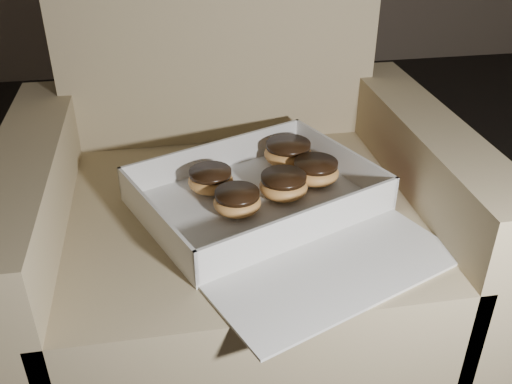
{
  "coord_description": "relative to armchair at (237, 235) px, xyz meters",
  "views": [
    {
      "loc": [
        -0.23,
        -0.5,
        0.94
      ],
      "look_at": [
        -0.08,
        0.36,
        0.42
      ],
      "focal_mm": 40.0,
      "sensor_mm": 36.0,
      "label": 1
    }
  ],
  "objects": [
    {
      "name": "donut_c",
      "position": [
        -0.05,
        -0.02,
        0.15
      ],
      "size": [
        0.08,
        0.08,
        0.04
      ],
      "color": "#E8AD51",
      "rests_on": "bakery_box"
    },
    {
      "name": "crumb_b",
      "position": [
        0.04,
        -0.15,
        0.13
      ],
      "size": [
        0.01,
        0.01,
        0.0
      ],
      "primitive_type": "ellipsoid",
      "color": "black",
      "rests_on": "bakery_box"
    },
    {
      "name": "donut_a",
      "position": [
        0.11,
        0.05,
        0.15
      ],
      "size": [
        0.1,
        0.1,
        0.05
      ],
      "color": "#E8AD51",
      "rests_on": "bakery_box"
    },
    {
      "name": "crumb_e",
      "position": [
        -0.1,
        -0.2,
        0.13
      ],
      "size": [
        0.01,
        0.01,
        0.0
      ],
      "primitive_type": "ellipsoid",
      "color": "black",
      "rests_on": "bakery_box"
    },
    {
      "name": "donut_d",
      "position": [
        0.08,
        -0.07,
        0.15
      ],
      "size": [
        0.09,
        0.09,
        0.04
      ],
      "color": "#E8AD51",
      "rests_on": "bakery_box"
    },
    {
      "name": "donut_e",
      "position": [
        0.15,
        -0.03,
        0.15
      ],
      "size": [
        0.09,
        0.09,
        0.04
      ],
      "color": "#E8AD51",
      "rests_on": "bakery_box"
    },
    {
      "name": "crumb_c",
      "position": [
        0.17,
        -0.03,
        0.13
      ],
      "size": [
        0.01,
        0.01,
        0.0
      ],
      "primitive_type": "ellipsoid",
      "color": "black",
      "rests_on": "bakery_box"
    },
    {
      "name": "crumb_a",
      "position": [
        -0.01,
        -0.11,
        0.13
      ],
      "size": [
        0.01,
        0.01,
        0.0
      ],
      "primitive_type": "ellipsoid",
      "color": "black",
      "rests_on": "bakery_box"
    },
    {
      "name": "bakery_box",
      "position": [
        0.05,
        -0.11,
        0.13
      ],
      "size": [
        0.54,
        0.58,
        0.07
      ],
      "rotation": [
        0.0,
        0.0,
        0.4
      ],
      "color": "silver",
      "rests_on": "armchair"
    },
    {
      "name": "donut_b",
      "position": [
        -0.01,
        -0.11,
        0.15
      ],
      "size": [
        0.08,
        0.08,
        0.04
      ],
      "color": "#E8AD51",
      "rests_on": "bakery_box"
    },
    {
      "name": "crumb_d",
      "position": [
        0.13,
        -0.14,
        0.13
      ],
      "size": [
        0.01,
        0.01,
        0.0
      ],
      "primitive_type": "ellipsoid",
      "color": "black",
      "rests_on": "bakery_box"
    },
    {
      "name": "armchair",
      "position": [
        0.0,
        0.0,
        0.0
      ],
      "size": [
        0.83,
        0.7,
        0.87
      ],
      "color": "#867856",
      "rests_on": "floor"
    }
  ]
}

